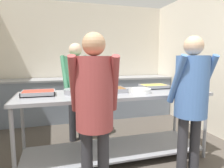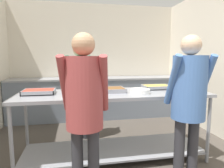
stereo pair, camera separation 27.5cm
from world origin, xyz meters
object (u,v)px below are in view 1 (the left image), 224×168
at_px(serving_tray_roast, 39,93).
at_px(serving_tray_greens, 109,90).
at_px(cook_behind_counter, 76,82).
at_px(plate_stack, 141,91).
at_px(sauce_pan, 75,91).
at_px(broccoli_bowl, 182,86).
at_px(water_bottle, 76,73).
at_px(serving_tray_vegetables, 154,87).
at_px(guest_serving_left, 94,101).
at_px(guest_serving_right, 191,93).

distance_m(serving_tray_roast, serving_tray_greens, 0.90).
bearing_deg(cook_behind_counter, plate_stack, -50.23).
height_order(serving_tray_roast, sauce_pan, sauce_pan).
xyz_separation_m(serving_tray_roast, broccoli_bowl, (2.00, -0.10, 0.02)).
bearing_deg(serving_tray_greens, serving_tray_roast, 179.08).
xyz_separation_m(plate_stack, water_bottle, (-0.62, 2.02, 0.11)).
relative_size(serving_tray_roast, serving_tray_greens, 0.90).
xyz_separation_m(cook_behind_counter, water_bottle, (0.12, 1.13, 0.06)).
height_order(broccoli_bowl, cook_behind_counter, cook_behind_counter).
relative_size(serving_tray_greens, cook_behind_counter, 0.27).
bearing_deg(plate_stack, serving_tray_vegetables, 42.18).
relative_size(serving_tray_roast, serving_tray_vegetables, 0.99).
bearing_deg(serving_tray_vegetables, plate_stack, -137.82).
height_order(guest_serving_left, cook_behind_counter, cook_behind_counter).
bearing_deg(serving_tray_greens, plate_stack, -27.82).
relative_size(broccoli_bowl, guest_serving_left, 0.14).
bearing_deg(guest_serving_right, cook_behind_counter, 127.34).
height_order(serving_tray_greens, serving_tray_vegetables, same).
bearing_deg(serving_tray_roast, water_bottle, 69.97).
height_order(serving_tray_vegetables, guest_serving_right, guest_serving_right).
bearing_deg(cook_behind_counter, sauce_pan, -97.80).
xyz_separation_m(serving_tray_roast, serving_tray_vegetables, (1.65, 0.11, -0.00)).
distance_m(serving_tray_roast, sauce_pan, 0.44).
height_order(serving_tray_roast, cook_behind_counter, cook_behind_counter).
bearing_deg(cook_behind_counter, broccoli_bowl, -28.11).
xyz_separation_m(serving_tray_vegetables, guest_serving_left, (-1.11, -0.94, 0.04)).
bearing_deg(guest_serving_left, plate_stack, 39.26).
height_order(plate_stack, water_bottle, water_bottle).
xyz_separation_m(broccoli_bowl, water_bottle, (-1.34, 1.91, 0.10)).
distance_m(serving_tray_roast, plate_stack, 1.30).
relative_size(sauce_pan, serving_tray_vegetables, 1.04).
distance_m(serving_tray_vegetables, cook_behind_counter, 1.24).
height_order(cook_behind_counter, water_bottle, cook_behind_counter).
bearing_deg(guest_serving_right, guest_serving_left, -176.31).
distance_m(cook_behind_counter, water_bottle, 1.14).
bearing_deg(serving_tray_greens, guest_serving_left, -114.10).
xyz_separation_m(serving_tray_roast, serving_tray_greens, (0.90, -0.01, 0.00)).
xyz_separation_m(broccoli_bowl, guest_serving_right, (-0.36, -0.66, 0.03)).
xyz_separation_m(plate_stack, guest_serving_right, (0.35, -0.54, 0.04)).
height_order(plate_stack, guest_serving_left, guest_serving_left).
distance_m(plate_stack, guest_serving_right, 0.65).
relative_size(serving_tray_greens, serving_tray_vegetables, 1.10).
bearing_deg(plate_stack, guest_serving_right, -57.04).
height_order(guest_serving_right, cook_behind_counter, cook_behind_counter).
relative_size(sauce_pan, cook_behind_counter, 0.26).
bearing_deg(serving_tray_greens, serving_tray_vegetables, 9.66).
bearing_deg(serving_tray_roast, broccoli_bowl, -2.89).
distance_m(broccoli_bowl, guest_serving_left, 1.63).
bearing_deg(guest_serving_left, sauce_pan, 96.81).
height_order(guest_serving_right, water_bottle, guest_serving_right).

